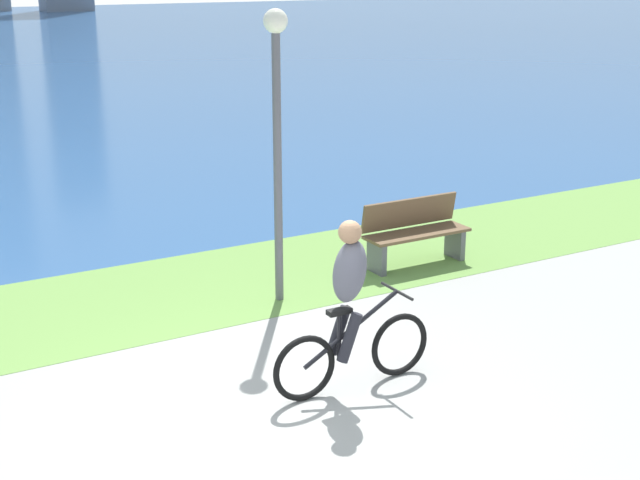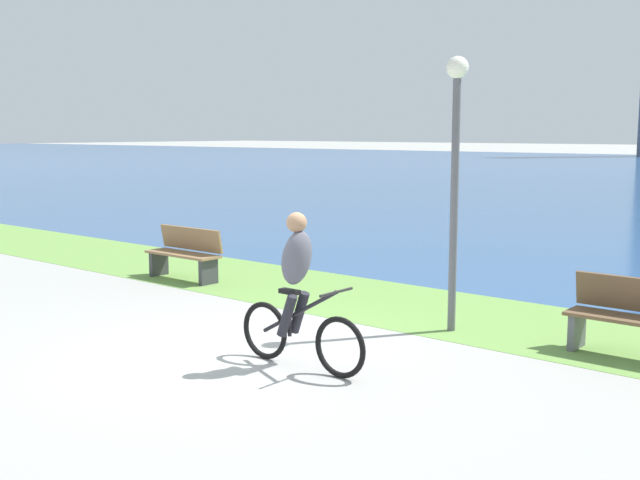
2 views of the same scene
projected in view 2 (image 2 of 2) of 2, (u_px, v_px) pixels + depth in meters
The scene contains 6 objects.
ground_plane at pixel (234, 354), 8.90m from camera, with size 300.00×300.00×0.00m, color #9E9E99.
grass_strip_bayside at pixel (399, 304), 11.48m from camera, with size 120.00×2.67×0.01m, color #6B9947.
cyclist_lead at pixel (298, 291), 8.30m from camera, with size 1.73×0.52×1.69m.
bench_near_path at pixel (636, 319), 8.71m from camera, with size 1.50×0.47×0.90m.
bench_far_along_path at pixel (185, 254), 13.35m from camera, with size 1.50×0.47×0.90m.
lamppost_tall at pixel (455, 151), 9.64m from camera, with size 0.28×0.28×3.46m.
Camera 2 is at (6.28, -6.00, 2.54)m, focal length 43.54 mm.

